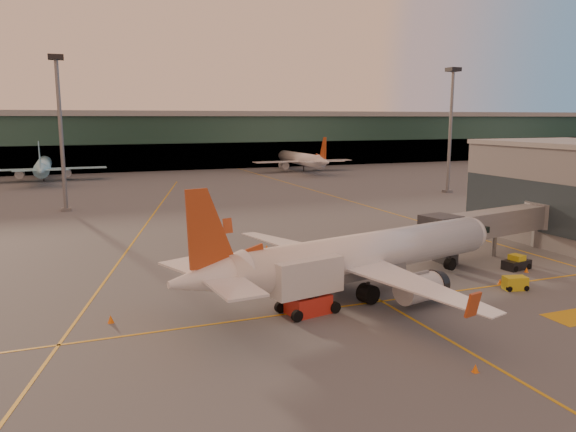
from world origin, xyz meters
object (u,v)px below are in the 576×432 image
object	(u,v)px
catering_truck	(305,282)
gpu_cart	(515,283)
main_airplane	(358,257)
pushback_tug	(517,263)

from	to	relation	value
catering_truck	gpu_cart	world-z (taller)	catering_truck
main_airplane	pushback_tug	distance (m)	19.74
catering_truck	pushback_tug	size ratio (longest dim) A/B	2.01
main_airplane	gpu_cart	world-z (taller)	main_airplane
main_airplane	pushback_tug	size ratio (longest dim) A/B	11.03
main_airplane	catering_truck	xyz separation A→B (m)	(-6.27, -2.95, -0.82)
catering_truck	pushback_tug	xyz separation A→B (m)	(25.76, 4.30, -2.01)
pushback_tug	catering_truck	bearing A→B (deg)	-179.68
gpu_cart	pushback_tug	distance (m)	7.71
main_airplane	gpu_cart	size ratio (longest dim) A/B	14.89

